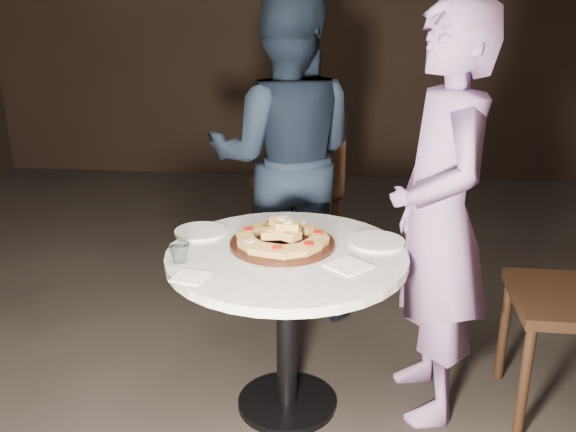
{
  "coord_description": "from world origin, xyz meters",
  "views": [
    {
      "loc": [
        0.25,
        -2.32,
        1.67
      ],
      "look_at": [
        0.03,
        0.02,
        0.84
      ],
      "focal_mm": 40.0,
      "sensor_mm": 36.0,
      "label": 1
    }
  ],
  "objects": [
    {
      "name": "plate_left",
      "position": [
        -0.35,
        0.14,
        0.71
      ],
      "size": [
        0.26,
        0.26,
        0.01
      ],
      "primitive_type": "cylinder",
      "rotation": [
        0.0,
        0.0,
        0.24
      ],
      "color": "white",
      "rests_on": "table"
    },
    {
      "name": "water_glass",
      "position": [
        -0.36,
        -0.17,
        0.74
      ],
      "size": [
        0.09,
        0.09,
        0.07
      ],
      "primitive_type": "imported",
      "rotation": [
        0.0,
        0.0,
        -0.24
      ],
      "color": "silver",
      "rests_on": "table"
    },
    {
      "name": "diner_teal",
      "position": [
        0.61,
        0.05,
        0.83
      ],
      "size": [
        0.49,
        0.66,
        1.66
      ],
      "primitive_type": "imported",
      "rotation": [
        0.0,
        0.0,
        -1.41
      ],
      "color": "#7D649F",
      "rests_on": "ground"
    },
    {
      "name": "diner_navy",
      "position": [
        -0.06,
        0.89,
        0.84
      ],
      "size": [
        0.84,
        0.67,
        1.68
      ],
      "primitive_type": "imported",
      "rotation": [
        0.0,
        0.0,
        3.18
      ],
      "color": "black",
      "rests_on": "ground"
    },
    {
      "name": "focaccia_pile",
      "position": [
        0.01,
        0.03,
        0.75
      ],
      "size": [
        0.38,
        0.37,
        0.1
      ],
      "rotation": [
        0.0,
        0.0,
        0.2
      ],
      "color": "#B48645",
      "rests_on": "serving_board"
    },
    {
      "name": "napkin_near",
      "position": [
        -0.29,
        -0.3,
        0.71
      ],
      "size": [
        0.13,
        0.13,
        0.01
      ],
      "primitive_type": "cube",
      "rotation": [
        0.0,
        0.0,
        -0.2
      ],
      "color": "white",
      "rests_on": "table"
    },
    {
      "name": "napkin_far",
      "position": [
        0.27,
        -0.15,
        0.71
      ],
      "size": [
        0.19,
        0.19,
        0.01
      ],
      "primitive_type": "cube",
      "rotation": [
        0.0,
        0.0,
        -0.74
      ],
      "color": "white",
      "rests_on": "table"
    },
    {
      "name": "plate_right",
      "position": [
        0.38,
        0.09,
        0.71
      ],
      "size": [
        0.23,
        0.23,
        0.01
      ],
      "primitive_type": "cylinder",
      "rotation": [
        0.0,
        0.0,
        -0.03
      ],
      "color": "white",
      "rests_on": "table"
    },
    {
      "name": "serving_board",
      "position": [
        0.01,
        0.03,
        0.72
      ],
      "size": [
        0.49,
        0.49,
        0.02
      ],
      "primitive_type": "cylinder",
      "rotation": [
        0.0,
        0.0,
        -0.21
      ],
      "color": "black",
      "rests_on": "table"
    },
    {
      "name": "floor",
      "position": [
        0.0,
        0.0,
        0.0
      ],
      "size": [
        7.0,
        7.0,
        0.0
      ],
      "primitive_type": "plane",
      "color": "black",
      "rests_on": "ground"
    },
    {
      "name": "chair_far",
      "position": [
        -0.03,
        1.36,
        0.58
      ],
      "size": [
        0.61,
        0.63,
        1.0
      ],
      "rotation": [
        0.0,
        0.0,
        3.52
      ],
      "color": "black",
      "rests_on": "ground"
    },
    {
      "name": "table",
      "position": [
        0.03,
        -0.03,
        0.57
      ],
      "size": [
        1.04,
        1.04,
        0.71
      ],
      "rotation": [
        0.0,
        0.0,
        -0.12
      ],
      "color": "black",
      "rests_on": "ground"
    }
  ]
}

